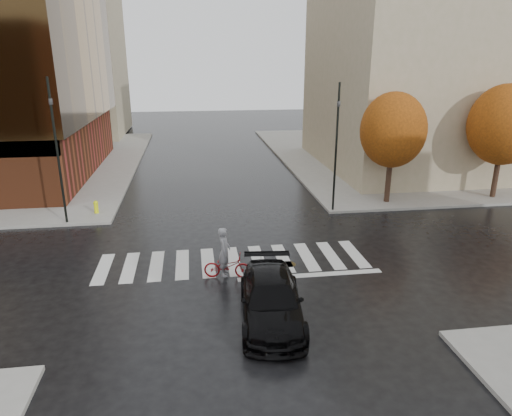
# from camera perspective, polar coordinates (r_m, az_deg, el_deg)

# --- Properties ---
(ground) EXTENTS (120.00, 120.00, 0.00)m
(ground) POSITION_cam_1_polar(r_m,az_deg,el_deg) (19.62, -2.73, -7.25)
(ground) COLOR black
(ground) RESTS_ON ground
(sidewalk_ne) EXTENTS (30.00, 30.00, 0.15)m
(sidewalk_ne) POSITION_cam_1_polar(r_m,az_deg,el_deg) (45.52, 21.93, 6.38)
(sidewalk_ne) COLOR gray
(sidewalk_ne) RESTS_ON ground
(crosswalk) EXTENTS (12.00, 3.00, 0.01)m
(crosswalk) POSITION_cam_1_polar(r_m,az_deg,el_deg) (20.07, -2.86, -6.63)
(crosswalk) COLOR silver
(crosswalk) RESTS_ON ground
(building_ne_tan) EXTENTS (16.00, 16.00, 18.00)m
(building_ne_tan) POSITION_cam_1_polar(r_m,az_deg,el_deg) (39.31, 21.19, 18.16)
(building_ne_tan) COLOR tan
(building_ne_tan) RESTS_ON sidewalk_ne
(building_nw_far) EXTENTS (14.00, 12.00, 20.00)m
(building_nw_far) POSITION_cam_1_polar(r_m,az_deg,el_deg) (56.53, -24.23, 18.52)
(building_nw_far) COLOR tan
(building_nw_far) RESTS_ON sidewalk_nw
(tree_ne_a) EXTENTS (3.80, 3.80, 6.50)m
(tree_ne_a) POSITION_cam_1_polar(r_m,az_deg,el_deg) (27.87, 16.76, 9.29)
(tree_ne_a) COLOR black
(tree_ne_a) RESTS_ON sidewalk_ne
(tree_ne_b) EXTENTS (4.20, 4.20, 6.89)m
(tree_ne_b) POSITION_cam_1_polar(r_m,az_deg,el_deg) (31.41, 28.63, 9.10)
(tree_ne_b) COLOR black
(tree_ne_b) RESTS_ON sidewalk_ne
(sedan) EXTENTS (2.54, 5.21, 1.46)m
(sedan) POSITION_cam_1_polar(r_m,az_deg,el_deg) (15.62, 1.91, -11.36)
(sedan) COLOR black
(sedan) RESTS_ON ground
(cyclist) EXTENTS (1.97, 0.99, 2.14)m
(cyclist) POSITION_cam_1_polar(r_m,az_deg,el_deg) (18.38, -3.74, -6.61)
(cyclist) COLOR maroon
(cyclist) RESTS_ON ground
(traffic_light_nw) EXTENTS (0.19, 0.16, 7.44)m
(traffic_light_nw) POSITION_cam_1_polar(r_m,az_deg,el_deg) (25.19, -23.72, 7.51)
(traffic_light_nw) COLOR black
(traffic_light_nw) RESTS_ON sidewalk_nw
(traffic_light_ne) EXTENTS (0.18, 0.21, 7.07)m
(traffic_light_ne) POSITION_cam_1_polar(r_m,az_deg,el_deg) (25.61, 10.03, 8.36)
(traffic_light_ne) COLOR black
(traffic_light_ne) RESTS_ON sidewalk_ne
(fire_hydrant) EXTENTS (0.26, 0.26, 0.72)m
(fire_hydrant) POSITION_cam_1_polar(r_m,az_deg,el_deg) (27.01, -19.37, 0.21)
(fire_hydrant) COLOR #E7F20E
(fire_hydrant) RESTS_ON sidewalk_nw
(manhole) EXTENTS (0.77, 0.77, 0.01)m
(manhole) POSITION_cam_1_polar(r_m,az_deg,el_deg) (19.79, 4.09, -7.03)
(manhole) COLOR #3F3216
(manhole) RESTS_ON ground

